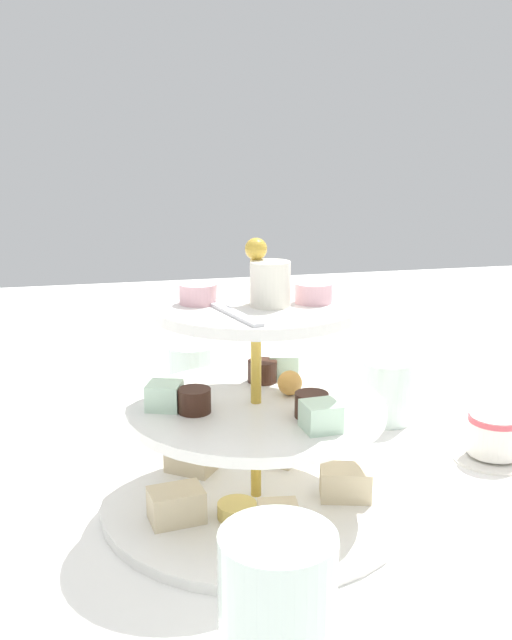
{
  "coord_description": "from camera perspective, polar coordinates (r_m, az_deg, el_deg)",
  "views": [
    {
      "loc": [
        0.6,
        -0.15,
        0.34
      ],
      "look_at": [
        0.0,
        0.0,
        0.18
      ],
      "focal_mm": 39.27,
      "sensor_mm": 36.0,
      "label": 1
    }
  ],
  "objects": [
    {
      "name": "water_glass_tall_right",
      "position": [
        0.44,
        1.73,
        -24.27
      ],
      "size": [
        0.07,
        0.07,
        0.13
      ],
      "primitive_type": "cylinder",
      "color": "silver",
      "rests_on": "ground_plane"
    },
    {
      "name": "water_glass_mid_back",
      "position": [
        0.9,
        -5.28,
        -5.01
      ],
      "size": [
        0.06,
        0.06,
        0.1
      ],
      "primitive_type": "cylinder",
      "color": "silver",
      "rests_on": "ground_plane"
    },
    {
      "name": "ground_plane",
      "position": [
        0.7,
        0.0,
        -14.78
      ],
      "size": [
        2.4,
        2.4,
        0.0
      ],
      "primitive_type": "plane",
      "color": "white"
    },
    {
      "name": "water_glass_short_left",
      "position": [
        0.9,
        10.61,
        -5.73
      ],
      "size": [
        0.06,
        0.06,
        0.08
      ],
      "primitive_type": "cylinder",
      "color": "silver",
      "rests_on": "ground_plane"
    },
    {
      "name": "teacup_with_saucer",
      "position": [
        0.83,
        18.82,
        -9.08
      ],
      "size": [
        0.09,
        0.09,
        0.05
      ],
      "color": "white",
      "rests_on": "ground_plane"
    },
    {
      "name": "tiered_serving_stand",
      "position": [
        0.67,
        0.02,
        -8.97
      ],
      "size": [
        0.3,
        0.3,
        0.26
      ],
      "color": "white",
      "rests_on": "ground_plane"
    }
  ]
}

